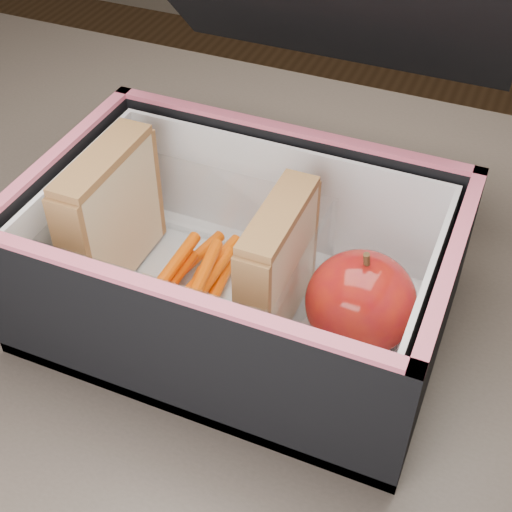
# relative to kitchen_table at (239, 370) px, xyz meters

# --- Properties ---
(kitchen_table) EXTENTS (1.20, 0.80, 0.75)m
(kitchen_table) POSITION_rel_kitchen_table_xyz_m (0.00, 0.00, 0.00)
(kitchen_table) COLOR brown
(kitchen_table) RESTS_ON ground
(lunch_bag) EXTENTS (0.32, 0.35, 0.27)m
(lunch_bag) POSITION_rel_kitchen_table_xyz_m (0.01, -0.01, 0.16)
(lunch_bag) COLOR black
(lunch_bag) RESTS_ON kitchen_table
(plastic_tub) EXTENTS (0.19, 0.14, 0.08)m
(plastic_tub) POSITION_rel_kitchen_table_xyz_m (-0.03, -0.02, 0.14)
(plastic_tub) COLOR white
(plastic_tub) RESTS_ON lunch_bag
(sandwich_left) EXTENTS (0.03, 0.10, 0.12)m
(sandwich_left) POSITION_rel_kitchen_table_xyz_m (-0.10, -0.02, 0.17)
(sandwich_left) COLOR beige
(sandwich_left) RESTS_ON plastic_tub
(sandwich_right) EXTENTS (0.03, 0.10, 0.11)m
(sandwich_right) POSITION_rel_kitchen_table_xyz_m (0.04, -0.02, 0.16)
(sandwich_right) COLOR beige
(sandwich_right) RESTS_ON plastic_tub
(carrot_sticks) EXTENTS (0.06, 0.13, 0.03)m
(carrot_sticks) POSITION_rel_kitchen_table_xyz_m (-0.03, -0.02, 0.12)
(carrot_sticks) COLOR #F35904
(carrot_sticks) RESTS_ON plastic_tub
(paper_napkin) EXTENTS (0.09, 0.09, 0.01)m
(paper_napkin) POSITION_rel_kitchen_table_xyz_m (0.10, -0.01, 0.11)
(paper_napkin) COLOR white
(paper_napkin) RESTS_ON lunch_bag
(red_apple) EXTENTS (0.10, 0.10, 0.09)m
(red_apple) POSITION_rel_kitchen_table_xyz_m (0.11, -0.02, 0.15)
(red_apple) COLOR maroon
(red_apple) RESTS_ON paper_napkin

